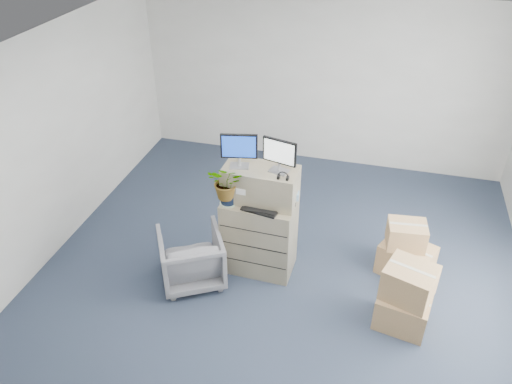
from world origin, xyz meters
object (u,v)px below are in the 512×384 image
Objects in this scene: potted_plant at (228,186)px; office_chair at (191,255)px; filing_cabinet_lower at (259,235)px; monitor_right at (279,154)px; water_bottle at (270,193)px; monitor_left at (239,149)px; keyboard at (260,210)px.

office_chair is (-0.39, -0.31, -0.88)m from potted_plant.
filing_cabinet_lower is 1.18m from monitor_right.
potted_plant is at bearing -160.10° from water_bottle.
monitor_left reaches higher than water_bottle.
potted_plant is (-0.40, 0.04, 0.24)m from keyboard.
keyboard is (0.30, -0.20, -0.65)m from monitor_left.
water_bottle is at bearing 179.85° from office_chair.
monitor_right reaches higher than potted_plant.
monitor_left reaches higher than potted_plant.
water_bottle is (-0.10, 0.00, -0.53)m from monitor_right.
filing_cabinet_lower is at bearing -18.19° from monitor_left.
water_bottle reaches higher than keyboard.
monitor_right reaches higher than keyboard.
water_bottle is at bearing -9.79° from monitor_left.
monitor_left is 0.87× the size of potted_plant.
monitor_left is 0.45m from potted_plant.
filing_cabinet_lower is at bearing 116.15° from keyboard.
monitor_left is 1.65× the size of water_bottle.
office_chair is (-0.96, -0.48, -1.29)m from monitor_right.
monitor_right is 1.67m from office_chair.
water_bottle is (0.12, 0.04, 0.63)m from filing_cabinet_lower.
potted_plant is at bearing -170.89° from office_chair.
potted_plant is (-0.10, -0.16, -0.41)m from monitor_left.
water_bottle is (0.07, 0.21, 0.12)m from keyboard.
monitor_left reaches higher than keyboard.
filing_cabinet_lower is 1.20m from monitor_left.
monitor_left is at bearing 57.51° from potted_plant.
potted_plant is at bearing -149.15° from monitor_right.
potted_plant reaches higher than keyboard.
keyboard is (-0.17, -0.21, -0.65)m from monitor_right.
filing_cabinet_lower is 2.10× the size of potted_plant.
monitor_left is at bearing -165.81° from office_chair.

